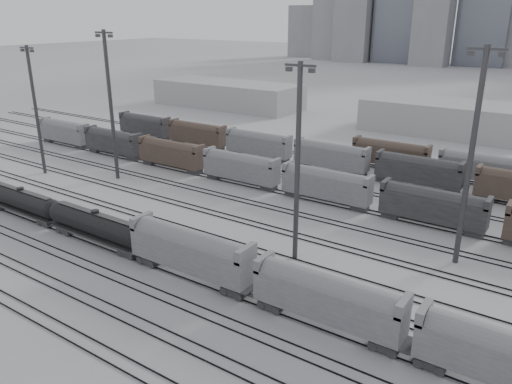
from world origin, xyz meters
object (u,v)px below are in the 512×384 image
Objects in this scene: tank_car_b at (97,225)px; light_mast_c at (298,160)px; light_mast_a at (36,108)px; hopper_car_b at (327,297)px; tank_car_a at (22,200)px; hopper_car_a at (191,249)px.

tank_car_b is 28.34m from light_mast_c.
light_mast_a is 0.99× the size of light_mast_c.
light_mast_a is (-67.90, 14.88, 9.27)m from hopper_car_b.
tank_car_a is at bearing 180.00° from hopper_car_b.
light_mast_c is at bearing 55.98° from hopper_car_a.
light_mast_a reaches higher than tank_car_a.
tank_car_b is 33.93m from hopper_car_b.
hopper_car_a reaches higher than tank_car_a.
hopper_car_b is (51.08, 0.00, 0.88)m from tank_car_a.
tank_car_a is at bearing 180.00° from hopper_car_a.
tank_car_b is 38.43m from light_mast_a.
light_mast_a is (-33.98, 14.88, 10.04)m from tank_car_b.
light_mast_a is (-16.83, 14.88, 10.15)m from tank_car_a.
tank_car_a is 0.73× the size of light_mast_c.
light_mast_c reaches higher than hopper_car_a.
tank_car_a is 0.96× the size of tank_car_b.
hopper_car_b is 0.64× the size of light_mast_a.
light_mast_a is at bearing 176.25° from light_mast_c.
hopper_car_b is at bearing 0.00° from tank_car_b.
tank_car_b is at bearing -155.24° from light_mast_c.
tank_car_a is 51.08m from hopper_car_b.
tank_car_b is (17.15, 0.00, 0.11)m from tank_car_a.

